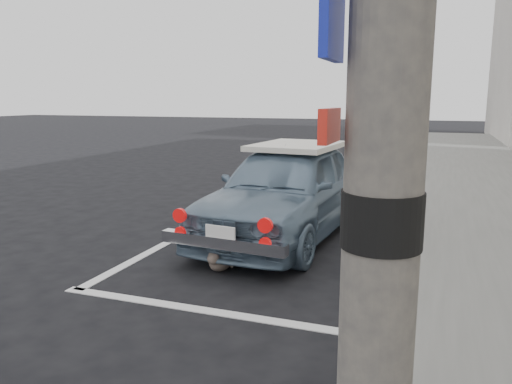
# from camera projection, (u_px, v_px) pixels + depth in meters

# --- Properties ---
(ground) EXTENTS (80.00, 80.00, 0.00)m
(ground) POSITION_uv_depth(u_px,v_px,m) (186.00, 284.00, 4.94)
(ground) COLOR black
(ground) RESTS_ON ground
(pline_rear) EXTENTS (3.00, 0.12, 0.01)m
(pline_rear) POSITION_uv_depth(u_px,v_px,m) (210.00, 311.00, 4.31)
(pline_rear) COLOR silver
(pline_rear) RESTS_ON ground
(pline_front) EXTENTS (3.00, 0.12, 0.01)m
(pline_front) POSITION_uv_depth(u_px,v_px,m) (348.00, 183.00, 10.78)
(pline_front) COLOR silver
(pline_front) RESTS_ON ground
(pline_side) EXTENTS (0.12, 7.00, 0.01)m
(pline_side) POSITION_uv_depth(u_px,v_px,m) (224.00, 213.00, 8.01)
(pline_side) COLOR silver
(pline_side) RESTS_ON ground
(retro_coupe) EXTENTS (1.78, 3.77, 1.24)m
(retro_coupe) POSITION_uv_depth(u_px,v_px,m) (287.00, 190.00, 6.58)
(retro_coupe) COLOR slate
(retro_coupe) RESTS_ON ground
(cat) EXTENTS (0.25, 0.49, 0.27)m
(cat) POSITION_uv_depth(u_px,v_px,m) (220.00, 260.00, 5.31)
(cat) COLOR #746858
(cat) RESTS_ON ground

